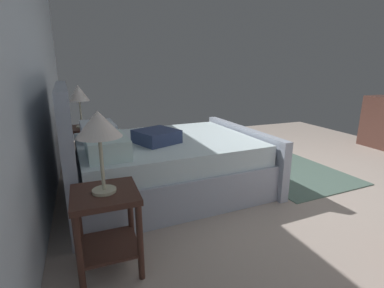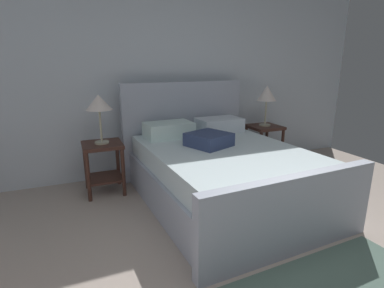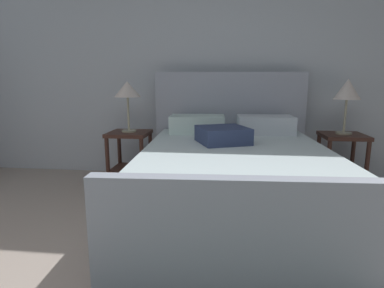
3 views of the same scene
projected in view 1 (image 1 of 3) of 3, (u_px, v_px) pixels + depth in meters
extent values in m
cube|color=#B2A094|center=(292.00, 179.00, 3.73)|extent=(6.22, 5.74, 0.02)
cube|color=silver|center=(23.00, 74.00, 2.35)|extent=(6.34, 0.12, 2.71)
cube|color=#A2AABB|center=(167.00, 174.00, 3.33)|extent=(1.66, 2.04, 0.40)
cube|color=#A2AABB|center=(68.00, 149.00, 2.81)|extent=(1.68, 0.18, 1.25)
cube|color=#A2AABB|center=(242.00, 152.00, 3.70)|extent=(1.68, 0.18, 0.67)
cube|color=silver|center=(167.00, 148.00, 3.25)|extent=(1.57, 1.97, 0.22)
cube|color=silver|center=(107.00, 146.00, 2.61)|extent=(0.58, 0.39, 0.18)
cube|color=silver|center=(98.00, 131.00, 3.23)|extent=(0.58, 0.39, 0.18)
cube|color=navy|center=(157.00, 136.00, 3.05)|extent=(0.52, 0.52, 0.14)
cube|color=#43271E|center=(82.00, 128.00, 3.96)|extent=(0.44, 0.44, 0.04)
cube|color=#43271E|center=(85.00, 156.00, 4.07)|extent=(0.40, 0.40, 0.02)
cylinder|color=#43271E|center=(99.00, 151.00, 3.94)|extent=(0.04, 0.04, 0.56)
cylinder|color=#43271E|center=(98.00, 144.00, 4.28)|extent=(0.04, 0.04, 0.56)
cylinder|color=#43271E|center=(70.00, 154.00, 3.80)|extent=(0.04, 0.04, 0.56)
cylinder|color=#43271E|center=(70.00, 147.00, 4.14)|extent=(0.04, 0.04, 0.56)
cylinder|color=#B7B293|center=(82.00, 126.00, 3.95)|extent=(0.16, 0.16, 0.02)
cylinder|color=#B7B293|center=(81.00, 113.00, 3.90)|extent=(0.02, 0.02, 0.35)
cone|color=silver|center=(79.00, 93.00, 3.83)|extent=(0.27, 0.27, 0.21)
cube|color=#43271E|center=(105.00, 195.00, 1.92)|extent=(0.44, 0.44, 0.04)
cube|color=#43271E|center=(109.00, 246.00, 2.02)|extent=(0.40, 0.40, 0.02)
cylinder|color=#43271E|center=(140.00, 243.00, 1.89)|extent=(0.04, 0.04, 0.56)
cylinder|color=#43271E|center=(131.00, 216.00, 2.23)|extent=(0.04, 0.04, 0.56)
cylinder|color=#43271E|center=(79.00, 256.00, 1.76)|extent=(0.04, 0.04, 0.56)
cylinder|color=#43271E|center=(79.00, 225.00, 2.10)|extent=(0.04, 0.04, 0.56)
cylinder|color=#B7B293|center=(104.00, 190.00, 1.91)|extent=(0.16, 0.16, 0.02)
cylinder|color=#B7B293|center=(102.00, 164.00, 1.86)|extent=(0.02, 0.02, 0.36)
cone|color=silver|center=(98.00, 124.00, 1.79)|extent=(0.29, 0.29, 0.17)
cube|color=#536C60|center=(287.00, 170.00, 4.00)|extent=(1.74, 1.33, 0.01)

